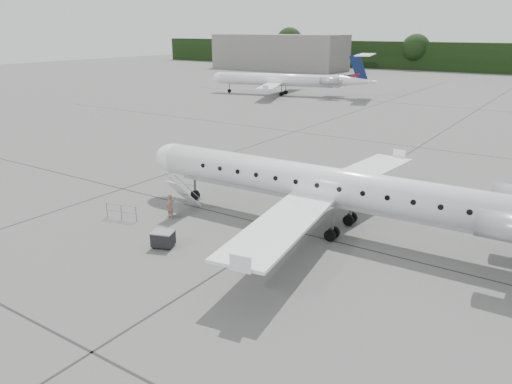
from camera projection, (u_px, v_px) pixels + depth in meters
The scene contains 8 objects.
ground at pixel (326, 259), 26.64m from camera, with size 320.00×320.00×0.00m, color #575755.
terminal_building at pixel (279, 52), 148.90m from camera, with size 40.00×14.00×10.00m, color slate.
main_regional_jet at pixel (328, 167), 29.60m from camera, with size 30.23×21.77×7.75m, color white, non-canonical shape.
airstair at pixel (184, 195), 33.13m from camera, with size 0.85×2.52×2.43m, color white, non-canonical shape.
passenger at pixel (170, 207), 32.13m from camera, with size 0.58×0.38×1.58m, color brown.
safety_railing at pixel (121, 212), 31.99m from camera, with size 2.20×0.08×1.00m, color gray, non-canonical shape.
baggage_cart at pixel (163, 239), 27.96m from camera, with size 1.16×0.94×1.00m, color black, non-canonical shape.
bg_regional_left at pixel (278, 74), 91.32m from camera, with size 29.10×20.95×7.63m, color white, non-canonical shape.
Camera 1 is at (10.35, -22.18, 11.73)m, focal length 35.00 mm.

